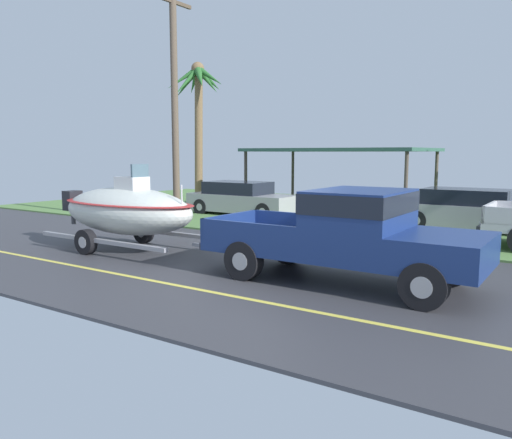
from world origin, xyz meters
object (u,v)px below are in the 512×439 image
parked_sedan_near (241,199)px  palm_tree_near_left (199,97)px  pickup_truck_towing (358,232)px  boat_on_trailer (127,210)px  carport_awning (341,151)px  parked_sedan_far (472,211)px  utility_pole (175,103)px

parked_sedan_near → palm_tree_near_left: bearing=152.4°
pickup_truck_towing → boat_on_trailer: size_ratio=1.02×
parked_sedan_near → carport_awning: carport_awning is taller
parked_sedan_far → palm_tree_near_left: palm_tree_near_left is taller
parked_sedan_near → utility_pole: bearing=-93.3°
palm_tree_near_left → parked_sedan_far: bearing=-6.0°
utility_pole → carport_awning: bearing=68.9°
parked_sedan_far → palm_tree_near_left: size_ratio=0.69×
parked_sedan_far → utility_pole: size_ratio=0.57×
carport_awning → palm_tree_near_left: palm_tree_near_left is taller
parked_sedan_far → carport_awning: size_ratio=0.61×
parked_sedan_near → parked_sedan_far: (8.74, 0.71, 0.00)m
boat_on_trailer → parked_sedan_near: 8.07m
parked_sedan_far → pickup_truck_towing: bearing=-92.9°
carport_awning → palm_tree_near_left: (-6.55, -1.76, 2.53)m
parked_sedan_near → carport_awning: (2.65, 3.80, 1.96)m
pickup_truck_towing → utility_pole: 10.03m
pickup_truck_towing → parked_sedan_near: 11.43m
pickup_truck_towing → palm_tree_near_left: bearing=141.0°
parked_sedan_near → parked_sedan_far: size_ratio=0.97×
carport_awning → palm_tree_near_left: bearing=-164.9°
pickup_truck_towing → boat_on_trailer: boat_on_trailer is taller
palm_tree_near_left → pickup_truck_towing: bearing=-39.0°
carport_awning → pickup_truck_towing: bearing=-64.1°
pickup_truck_towing → parked_sedan_near: bearing=136.7°
carport_awning → palm_tree_near_left: size_ratio=1.13×
pickup_truck_towing → parked_sedan_far: (0.44, 8.56, -0.36)m
boat_on_trailer → parked_sedan_near: (-1.87, 7.84, -0.39)m
pickup_truck_towing → parked_sedan_far: 8.57m
parked_sedan_far → utility_pole: utility_pole is taller
palm_tree_near_left → utility_pole: size_ratio=0.83×
parked_sedan_near → palm_tree_near_left: (-3.90, 2.04, 4.48)m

